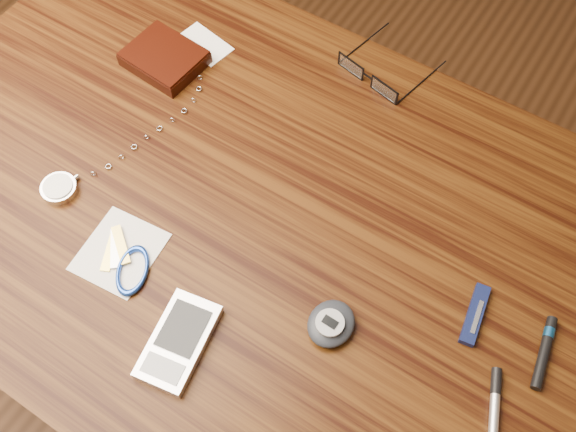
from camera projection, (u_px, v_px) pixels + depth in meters
name	position (u px, v px, depth m)	size (l,w,h in m)	color
ground	(254.00, 361.00, 1.51)	(3.80, 3.80, 0.00)	#472814
desk	(234.00, 232.00, 0.94)	(1.00, 0.70, 0.75)	#391D09
wallet_and_card	(165.00, 58.00, 0.96)	(0.13, 0.14, 0.02)	black
eyeglasses	(370.00, 76.00, 0.94)	(0.14, 0.14, 0.03)	black
pocket_watch	(65.00, 185.00, 0.86)	(0.09, 0.30, 0.02)	#B7B7BB
pda_phone	(179.00, 341.00, 0.75)	(0.08, 0.12, 0.02)	silver
pedometer	(331.00, 324.00, 0.76)	(0.06, 0.06, 0.03)	#20242B
notepad_keys	(126.00, 261.00, 0.80)	(0.12, 0.11, 0.01)	white
pocket_knife	(475.00, 315.00, 0.77)	(0.03, 0.08, 0.01)	#0F1A3D
silver_pen	(494.00, 420.00, 0.71)	(0.06, 0.14, 0.01)	silver
black_blue_pen	(545.00, 350.00, 0.75)	(0.03, 0.09, 0.01)	black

